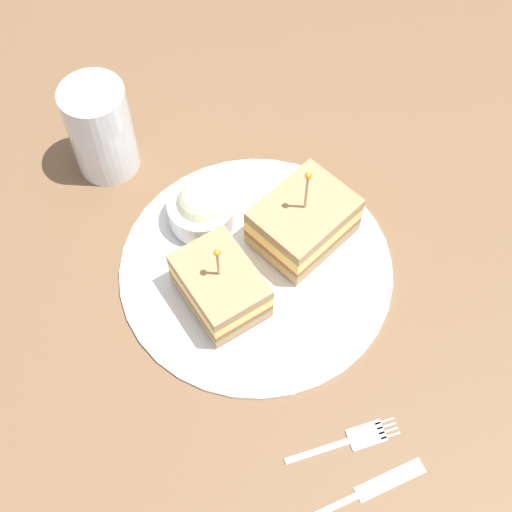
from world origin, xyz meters
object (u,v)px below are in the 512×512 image
Objects in this scene: drink_glass at (102,134)px; fork at (354,439)px; sandwich_half_back at (220,286)px; sandwich_half_front at (303,221)px; plate at (256,267)px; knife at (372,488)px; coleslaw_bowl at (202,208)px.

fork is at bearing -143.55° from drink_glass.
sandwich_half_back is 1.03× the size of fork.
fork is at bearing -171.61° from sandwich_half_front.
drink_glass is at bearing 62.16° from sandwich_half_front.
plate is at bearing 24.26° from fork.
knife is at bearing -170.68° from sandwich_half_front.
sandwich_half_front is at bearing -50.99° from sandwich_half_back.
plate is 6.14cm from sandwich_half_back.
coleslaw_bowl is at bearing 10.71° from sandwich_half_back.
drink_glass reaches higher than fork.
coleslaw_bowl reaches higher than fork.
knife is (-20.21, -13.68, -3.24)cm from sandwich_half_back.
plate is at bearing -45.98° from sandwich_half_back.
coleslaw_bowl is 34.19cm from knife.
plate is at bearing -132.33° from drink_glass.
drink_glass is at bearing 47.67° from plate.
sandwich_half_front reaches higher than knife.
plate is 2.31× the size of sandwich_half_front.
drink_glass reaches higher than knife.
drink_glass is at bearing 34.34° from sandwich_half_back.
sandwich_half_front is at bearing 9.32° from knife.
sandwich_half_front is 25.21cm from drink_glass.
coleslaw_bowl is 0.66× the size of fork.
plate reaches higher than knife.
sandwich_half_front reaches higher than fork.
fork is at bearing -141.11° from sandwich_half_back.
sandwich_half_front is 11.78cm from sandwich_half_back.
sandwich_half_back reaches higher than knife.
sandwich_half_front is 1.10× the size of knife.
drink_glass is at bearing 50.96° from coleslaw_bowl.
plate is at bearing 124.84° from sandwich_half_front.
knife is at bearing -145.90° from sandwich_half_back.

